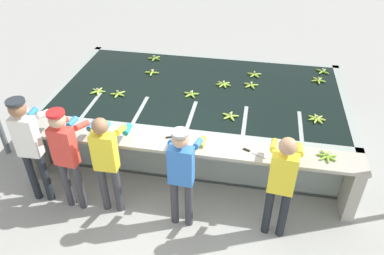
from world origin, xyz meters
TOP-DOWN VIEW (x-y plane):
  - ground_plane at (0.00, 0.00)m, footprint 80.00×80.00m
  - wash_tank at (0.00, 1.82)m, footprint 5.01×2.76m
  - work_ledge at (0.00, 0.23)m, footprint 5.01×0.45m
  - worker_0 at (-2.02, -0.28)m, footprint 0.42×0.73m
  - worker_1 at (-1.47, -0.33)m, footprint 0.45×0.73m
  - worker_2 at (-0.92, -0.29)m, footprint 0.42×0.71m
  - worker_3 at (0.12, -0.36)m, footprint 0.43×0.72m
  - worker_4 at (1.37, -0.31)m, footprint 0.45×0.72m
  - banana_bunch_floating_0 at (1.92, 1.18)m, footprint 0.28×0.28m
  - banana_bunch_floating_1 at (2.06, 2.48)m, footprint 0.28×0.27m
  - banana_bunch_floating_2 at (0.60, 1.01)m, footprint 0.28×0.27m
  - banana_bunch_floating_3 at (-1.11, 2.85)m, footprint 0.28×0.27m
  - banana_bunch_floating_4 at (-0.12, 1.57)m, footprint 0.28×0.26m
  - banana_bunch_floating_5 at (-1.72, 1.37)m, footprint 0.27×0.28m
  - banana_bunch_floating_6 at (0.38, 2.02)m, footprint 0.28×0.27m
  - banana_bunch_floating_7 at (-1.35, 1.35)m, footprint 0.28×0.27m
  - banana_bunch_floating_8 at (0.86, 2.08)m, footprint 0.28×0.27m
  - banana_bunch_floating_9 at (2.16, 2.86)m, footprint 0.25×0.25m
  - banana_bunch_floating_10 at (0.91, 2.50)m, footprint 0.28×0.27m
  - banana_bunch_floating_11 at (-1.00, 2.23)m, footprint 0.28×0.28m
  - banana_bunch_ledge_0 at (1.98, 0.27)m, footprint 0.28×0.28m
  - knife_0 at (0.97, 0.19)m, footprint 0.33×0.17m
  - knife_1 at (-0.14, 0.33)m, footprint 0.34×0.15m

SIDE VIEW (x-z plane):
  - ground_plane at x=0.00m, z-range 0.00..0.00m
  - wash_tank at x=0.00m, z-range -0.01..0.92m
  - work_ledge at x=0.00m, z-range 0.20..1.13m
  - knife_0 at x=0.97m, z-range 0.92..0.94m
  - knife_1 at x=-0.14m, z-range 0.92..0.94m
  - banana_bunch_floating_0 at x=1.92m, z-range 0.90..0.98m
  - banana_bunch_floating_6 at x=0.38m, z-range 0.90..0.98m
  - banana_bunch_floating_1 at x=2.06m, z-range 0.90..0.98m
  - banana_bunch_floating_2 at x=0.60m, z-range 0.90..0.98m
  - banana_bunch_floating_3 at x=-1.11m, z-range 0.90..0.98m
  - banana_bunch_floating_4 at x=-0.12m, z-range 0.90..0.98m
  - banana_bunch_floating_5 at x=-1.72m, z-range 0.90..0.98m
  - banana_bunch_floating_7 at x=-1.35m, z-range 0.90..0.98m
  - banana_bunch_floating_8 at x=0.86m, z-range 0.90..0.98m
  - banana_bunch_floating_10 at x=0.91m, z-range 0.90..0.98m
  - banana_bunch_floating_9 at x=2.16m, z-range 0.90..0.98m
  - banana_bunch_floating_11 at x=-1.00m, z-range 0.90..0.98m
  - worker_2 at x=-0.92m, z-range 0.15..1.73m
  - banana_bunch_ledge_0 at x=1.98m, z-range 0.90..0.98m
  - worker_3 at x=0.12m, z-range 0.16..1.74m
  - worker_4 at x=1.37m, z-range 0.15..1.76m
  - worker_1 at x=-1.47m, z-range 0.17..1.82m
  - worker_0 at x=-2.02m, z-range 0.19..1.91m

